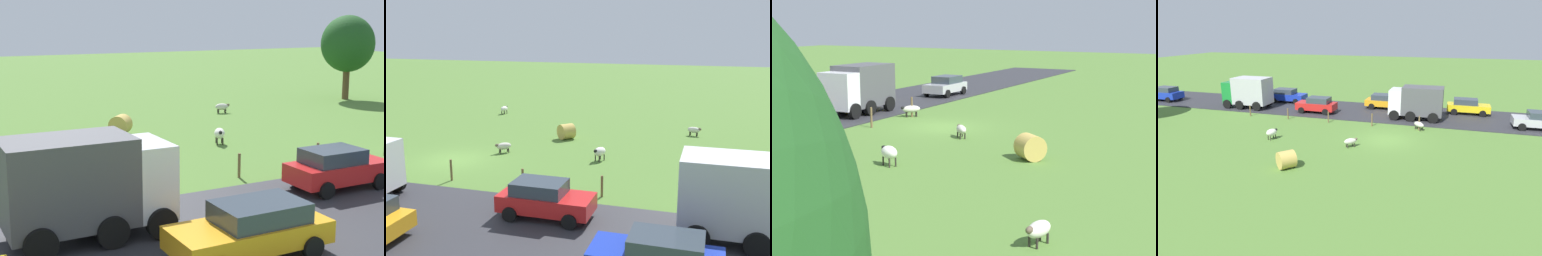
% 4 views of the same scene
% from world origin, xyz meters
% --- Properties ---
extents(ground_plane, '(160.00, 160.00, 0.00)m').
position_xyz_m(ground_plane, '(0.00, 0.00, 0.00)').
color(ground_plane, '#517A33').
extents(road_strip, '(8.00, 80.00, 0.06)m').
position_xyz_m(road_strip, '(8.57, 0.00, 0.03)').
color(road_strip, '#2D2D33').
rests_on(road_strip, ground_plane).
extents(sheep_0, '(1.11, 1.13, 0.72)m').
position_xyz_m(sheep_0, '(3.51, -2.15, 0.49)').
color(sheep_0, beige).
rests_on(sheep_0, ground_plane).
extents(sheep_1, '(1.08, 0.87, 0.86)m').
position_xyz_m(sheep_1, '(-2.50, 8.68, 0.57)').
color(sheep_1, white).
rests_on(sheep_1, ground_plane).
extents(sheep_2, '(1.00, 1.03, 0.68)m').
position_xyz_m(sheep_2, '(-2.42, 2.20, 0.46)').
color(sheep_2, beige).
rests_on(sheep_2, ground_plane).
extents(hay_bale_0, '(1.50, 1.51, 1.12)m').
position_xyz_m(hay_bale_0, '(-7.29, 4.92, 0.56)').
color(hay_bale_0, tan).
rests_on(hay_bale_0, ground_plane).
extents(fence_post_0, '(0.12, 0.12, 1.26)m').
position_xyz_m(fence_post_0, '(3.46, -2.17, 0.63)').
color(fence_post_0, brown).
rests_on(fence_post_0, ground_plane).
extents(fence_post_1, '(0.12, 0.12, 1.17)m').
position_xyz_m(fence_post_1, '(3.46, 1.99, 0.58)').
color(fence_post_1, brown).
rests_on(fence_post_1, ground_plane).
extents(fence_post_2, '(0.12, 0.12, 1.04)m').
position_xyz_m(fence_post_2, '(3.46, 6.15, 0.52)').
color(fence_post_2, brown).
rests_on(fence_post_2, ground_plane).
extents(fence_post_3, '(0.12, 0.12, 1.07)m').
position_xyz_m(fence_post_3, '(3.46, 10.32, 0.53)').
color(fence_post_3, brown).
rests_on(fence_post_3, ground_plane).
extents(fence_post_4, '(0.12, 0.12, 1.09)m').
position_xyz_m(fence_post_4, '(3.46, 14.48, 0.54)').
color(fence_post_4, brown).
rests_on(fence_post_4, ground_plane).
extents(truck_0, '(2.70, 4.97, 3.29)m').
position_xyz_m(truck_0, '(6.61, 16.63, 1.83)').
color(truck_0, '#197F33').
rests_on(truck_0, road_strip).
extents(truck_1, '(2.64, 4.95, 3.11)m').
position_xyz_m(truck_1, '(7.06, -1.49, 1.75)').
color(truck_1, white).
rests_on(truck_1, road_strip).
extents(car_0, '(1.99, 4.16, 1.55)m').
position_xyz_m(car_0, '(10.54, -6.28, 0.87)').
color(car_0, yellow).
rests_on(car_0, road_strip).
extents(car_1, '(2.08, 4.17, 1.65)m').
position_xyz_m(car_1, '(6.86, 28.43, 0.92)').
color(car_1, '#1933B2').
rests_on(car_1, road_strip).
extents(car_2, '(2.03, 4.27, 1.57)m').
position_xyz_m(car_2, '(10.32, 13.88, 0.88)').
color(car_2, '#1933B2').
rests_on(car_2, road_strip).
extents(car_4, '(2.13, 4.53, 1.52)m').
position_xyz_m(car_4, '(10.51, 2.12, 0.86)').
color(car_4, orange).
rests_on(car_4, road_strip).
extents(car_5, '(2.01, 4.04, 1.59)m').
position_xyz_m(car_5, '(6.64, 8.58, 0.89)').
color(car_5, red).
rests_on(car_5, road_strip).
extents(car_6, '(2.10, 4.00, 1.53)m').
position_xyz_m(car_6, '(6.65, -12.01, 0.86)').
color(car_6, '#B7B7BC').
rests_on(car_6, road_strip).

